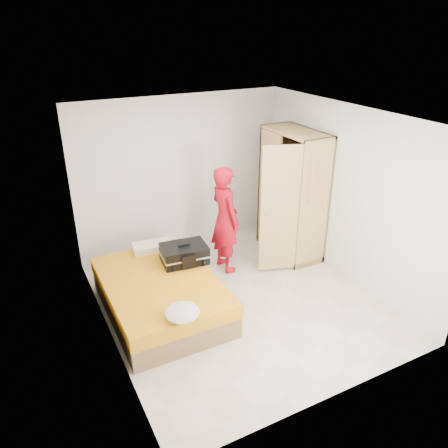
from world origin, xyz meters
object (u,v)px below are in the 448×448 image
suitcase (184,254)px  round_cushion (182,312)px  wardrobe (291,198)px  person (225,219)px  bed (161,295)px

suitcase → round_cushion: suitcase is taller
wardrobe → person: bearing=177.8°
bed → person: size_ratio=1.19×
person → bed: bearing=112.8°
person → round_cushion: size_ratio=4.19×
person → suitcase: (-0.83, -0.34, -0.23)m
suitcase → round_cushion: bearing=-107.5°
wardrobe → bed: bearing=-166.6°
suitcase → person: bearing=28.7°
bed → wardrobe: (2.50, 0.60, 0.75)m
wardrobe → suitcase: wardrobe is taller
bed → person: person is taller
bed → round_cushion: round_cushion is taller
bed → wardrobe: bearing=13.4°
bed → suitcase: (0.48, 0.30, 0.37)m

